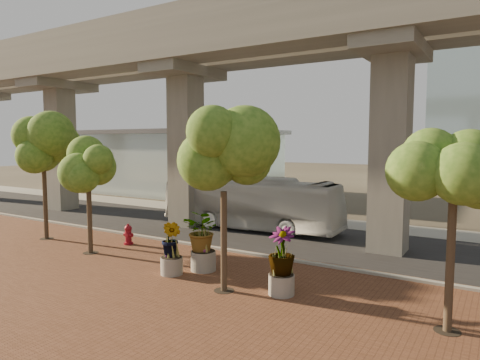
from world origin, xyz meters
The scene contains 17 objects.
ground centered at (0.00, 0.00, 0.00)m, with size 160.00×160.00×0.00m, color #383229.
brick_plaza centered at (0.00, -8.00, 0.03)m, with size 70.00×13.00×0.06m, color brown.
asphalt_road centered at (0.00, 2.00, 0.02)m, with size 90.00×8.00×0.04m, color black.
curb_strip centered at (0.00, -2.00, 0.08)m, with size 70.00×0.25×0.16m, color gray.
far_sidewalk centered at (0.00, 7.50, 0.03)m, with size 90.00×3.00×0.06m, color gray.
transit_viaduct centered at (0.00, 2.00, 7.29)m, with size 72.00×5.60×12.40m.
station_pavilion centered at (-20.00, 16.00, 3.22)m, with size 23.00×13.00×6.30m.
transit_bus centered at (-2.13, 3.11, 1.52)m, with size 2.56×10.92×3.04m, color silver.
fire_hydrant centered at (-5.25, -3.52, 0.55)m, with size 0.51×0.46×1.03m.
planter_front centered at (0.50, -5.03, 1.54)m, with size 2.21×2.21×2.43m.
planter_right centered at (4.33, -5.83, 1.44)m, with size 2.13×2.13×2.28m.
planter_left centered at (-0.23, -6.07, 1.33)m, with size 1.90×1.90×2.09m.
street_tree_far_west centered at (-9.86, -4.90, 4.86)m, with size 3.58×3.58×6.45m.
street_tree_near_west centered at (-5.50, -5.61, 4.11)m, with size 3.02×3.02×5.45m.
street_tree_near_east centered at (2.50, -6.54, 4.57)m, with size 3.76×3.76×6.25m.
street_tree_far_east centered at (9.37, -5.99, 4.63)m, with size 3.24×3.24×6.07m.
streetlamp_west centered at (-10.63, 7.29, 4.80)m, with size 0.41×1.19×8.22m.
Camera 1 is at (10.46, -18.36, 5.15)m, focal length 32.00 mm.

